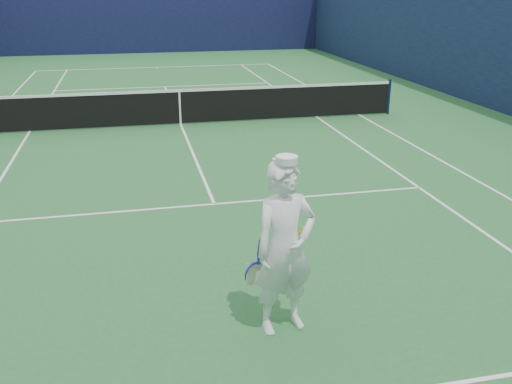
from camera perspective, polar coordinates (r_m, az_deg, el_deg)
The scene contains 5 objects.
ground at distance 16.61m, azimuth -7.54°, elevation 6.71°, with size 80.00×80.00×0.00m, color #25612F.
court_markings at distance 16.61m, azimuth -7.54°, elevation 6.72°, with size 11.03×23.83×0.01m.
windscreen_fence at distance 16.26m, azimuth -7.87°, elevation 13.57°, with size 20.12×36.12×4.00m.
tennis_net at distance 16.49m, azimuth -7.63°, elevation 8.58°, with size 12.88×0.09×1.07m.
tennis_player at distance 6.45m, azimuth 2.91°, elevation -5.63°, with size 0.89×0.64×2.12m.
Camera 1 is at (-1.38, -16.10, 3.85)m, focal length 40.00 mm.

